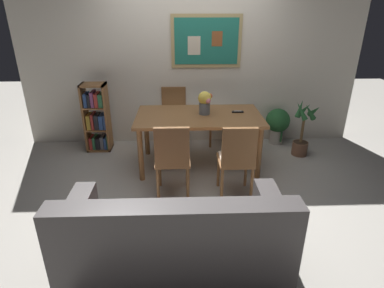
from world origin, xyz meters
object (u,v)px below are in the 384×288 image
dining_table (199,121)px  dining_chair_far_left (174,112)px  dining_chair_near_left (172,155)px  bookshelf (98,120)px  potted_ivy (278,123)px  potted_palm (302,132)px  dining_chair_near_right (237,156)px  tv_remote (238,112)px  flower_vase (205,102)px  dining_chair_far_right (220,110)px  leather_couch (175,242)px

dining_table → dining_chair_far_left: 0.87m
dining_chair_near_left → bookshelf: size_ratio=0.88×
bookshelf → potted_ivy: bearing=2.6°
potted_palm → dining_chair_near_right: bearing=-136.3°
potted_ivy → tv_remote: size_ratio=3.72×
dining_chair_near_right → potted_palm: 1.63m
dining_chair_far_left → potted_palm: bearing=-15.1°
dining_chair_near_right → bookshelf: bookshelf is taller
dining_chair_near_right → potted_palm: (1.17, 1.12, -0.18)m
dining_chair_near_left → bookshelf: (-1.17, 1.40, -0.05)m
potted_ivy → flower_vase: size_ratio=1.89×
dining_chair_far_left → potted_ivy: 1.67m
dining_chair_near_left → flower_vase: (0.42, 0.84, 0.38)m
dining_chair_near_left → dining_chair_far_right: (0.73, 1.65, 0.00)m
dining_chair_near_right → potted_ivy: 1.83m
dining_table → flower_vase: flower_vase is taller
dining_chair_near_right → dining_chair_far_left: 1.78m
dining_table → bookshelf: bookshelf is taller
bookshelf → tv_remote: bearing=-14.1°
bookshelf → potted_palm: 3.08m
flower_vase → dining_chair_far_left: bearing=119.8°
dining_table → dining_chair_near_left: dining_chair_near_left is taller
dining_chair_near_left → flower_vase: bearing=63.3°
dining_chair_far_left → flower_vase: 0.94m
dining_chair_near_right → leather_couch: size_ratio=0.51×
dining_chair_near_left → potted_palm: (1.89, 1.08, -0.18)m
dining_chair_near_right → bookshelf: bearing=142.8°
dining_chair_far_left → potted_palm: size_ratio=1.08×
potted_palm → tv_remote: potted_palm is taller
dining_chair_far_left → bookshelf: bearing=-170.5°
dining_chair_far_right → potted_ivy: bearing=-7.6°
bookshelf → potted_palm: size_ratio=1.23×
potted_ivy → bookshelf: bearing=-177.4°
potted_palm → leather_couch: bearing=-129.7°
dining_chair_far_left → leather_couch: (0.05, -2.74, -0.23)m
flower_vase → dining_chair_near_left: bearing=-116.7°
dining_chair_far_right → dining_chair_near_right: 1.69m
tv_remote → potted_palm: bearing=10.9°
dining_chair_near_right → leather_couch: (-0.69, -1.12, -0.23)m
flower_vase → dining_table: bearing=-153.4°
dining_table → leather_couch: 2.01m
dining_table → dining_chair_near_left: bearing=-113.1°
dining_chair_near_left → potted_ivy: bearing=42.7°
dining_chair_far_left → dining_chair_near_left: bearing=-89.7°
dining_table → potted_ivy: bearing=29.0°
dining_chair_far_right → tv_remote: (0.14, -0.76, 0.22)m
potted_ivy → potted_palm: size_ratio=0.69×
dining_chair_far_right → dining_chair_near_left: bearing=-113.9°
dining_chair_near_right → dining_chair_far_left: bearing=114.2°
leather_couch → bookshelf: bookshelf is taller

